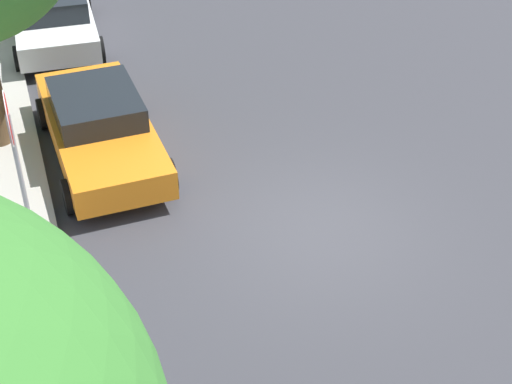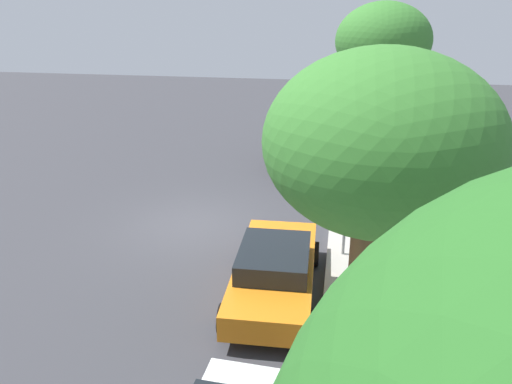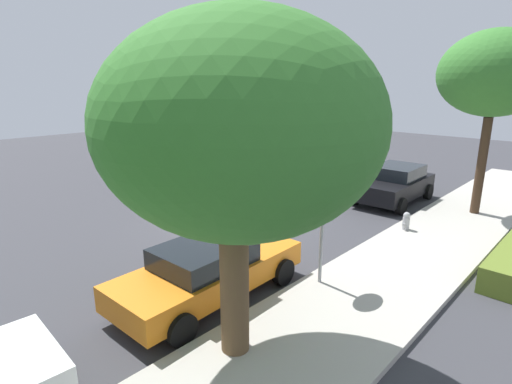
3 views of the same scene
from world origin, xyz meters
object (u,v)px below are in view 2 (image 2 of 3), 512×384
at_px(stop_sign, 347,192).
at_px(parked_car_black, 301,146).
at_px(parked_car_orange, 275,270).
at_px(street_tree_mid_block, 383,41).
at_px(street_tree_far, 381,144).
at_px(fire_hydrant, 345,184).

height_order(stop_sign, parked_car_black, stop_sign).
distance_m(parked_car_orange, street_tree_mid_block, 11.55).
height_order(street_tree_far, fire_hydrant, street_tree_far).
bearing_deg(street_tree_mid_block, parked_car_orange, -14.57).
xyz_separation_m(parked_car_orange, street_tree_mid_block, (-10.37, 2.69, 4.31)).
relative_size(street_tree_mid_block, street_tree_far, 1.11).
distance_m(parked_car_orange, street_tree_far, 4.06).
height_order(street_tree_mid_block, fire_hydrant, street_tree_mid_block).
distance_m(street_tree_mid_block, fire_hydrant, 5.87).
bearing_deg(stop_sign, fire_hydrant, 179.67).
bearing_deg(fire_hydrant, street_tree_mid_block, 162.19).
relative_size(stop_sign, parked_car_orange, 0.59).
distance_m(stop_sign, street_tree_far, 3.78).
height_order(parked_car_black, fire_hydrant, parked_car_black).
height_order(parked_car_orange, street_tree_mid_block, street_tree_mid_block).
relative_size(parked_car_black, street_tree_mid_block, 0.63).
bearing_deg(parked_car_orange, street_tree_far, 64.46).
relative_size(parked_car_orange, parked_car_black, 1.14).
height_order(parked_car_black, street_tree_mid_block, street_tree_mid_block).
bearing_deg(stop_sign, parked_car_orange, -36.83).
bearing_deg(parked_car_black, fire_hydrant, 30.55).
relative_size(stop_sign, fire_hydrant, 3.81).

